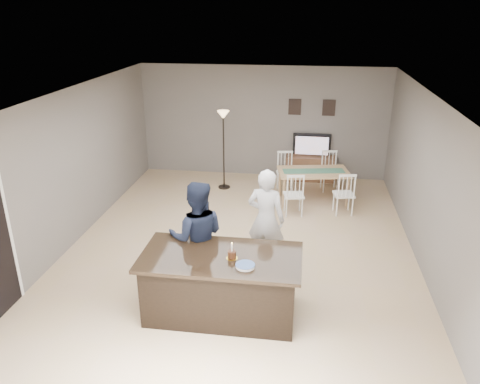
# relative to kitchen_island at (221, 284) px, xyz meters

# --- Properties ---
(floor) EXTENTS (8.00, 8.00, 0.00)m
(floor) POSITION_rel_kitchen_island_xyz_m (0.00, 1.80, -0.45)
(floor) COLOR tan
(floor) RESTS_ON ground
(room_shell) EXTENTS (8.00, 8.00, 8.00)m
(room_shell) POSITION_rel_kitchen_island_xyz_m (0.00, 1.80, 1.22)
(room_shell) COLOR slate
(room_shell) RESTS_ON floor
(kitchen_island) EXTENTS (2.15, 1.10, 0.90)m
(kitchen_island) POSITION_rel_kitchen_island_xyz_m (0.00, 0.00, 0.00)
(kitchen_island) COLOR black
(kitchen_island) RESTS_ON floor
(tv_console) EXTENTS (1.20, 0.40, 0.60)m
(tv_console) POSITION_rel_kitchen_island_xyz_m (1.20, 5.57, -0.15)
(tv_console) COLOR brown
(tv_console) RESTS_ON floor
(television) EXTENTS (0.91, 0.12, 0.53)m
(television) POSITION_rel_kitchen_island_xyz_m (1.20, 5.64, 0.41)
(television) COLOR black
(television) RESTS_ON tv_console
(tv_screen_glow) EXTENTS (0.78, 0.00, 0.78)m
(tv_screen_glow) POSITION_rel_kitchen_island_xyz_m (1.20, 5.56, 0.42)
(tv_screen_glow) COLOR orange
(tv_screen_glow) RESTS_ON tv_console
(picture_frames) EXTENTS (1.10, 0.02, 0.38)m
(picture_frames) POSITION_rel_kitchen_island_xyz_m (1.15, 5.78, 1.30)
(picture_frames) COLOR black
(picture_frames) RESTS_ON room_shell
(woman) EXTENTS (0.69, 0.53, 1.67)m
(woman) POSITION_rel_kitchen_island_xyz_m (0.48, 1.35, 0.38)
(woman) COLOR silver
(woman) RESTS_ON floor
(man) EXTENTS (0.93, 0.77, 1.72)m
(man) POSITION_rel_kitchen_island_xyz_m (-0.45, 0.55, 0.41)
(man) COLOR #171E34
(man) RESTS_ON floor
(birthday_cake) EXTENTS (0.15, 0.15, 0.24)m
(birthday_cake) POSITION_rel_kitchen_island_xyz_m (0.16, -0.05, 0.50)
(birthday_cake) COLOR gold
(birthday_cake) RESTS_ON kitchen_island
(plate_stack) EXTENTS (0.25, 0.25, 0.04)m
(plate_stack) POSITION_rel_kitchen_island_xyz_m (0.36, -0.25, 0.47)
(plate_stack) COLOR white
(plate_stack) RESTS_ON kitchen_island
(dining_table) EXTENTS (1.70, 1.91, 0.91)m
(dining_table) POSITION_rel_kitchen_island_xyz_m (1.25, 4.20, 0.12)
(dining_table) COLOR tan
(dining_table) RESTS_ON floor
(floor_lamp) EXTENTS (0.27, 0.27, 1.82)m
(floor_lamp) POSITION_rel_kitchen_island_xyz_m (-0.80, 4.75, 0.96)
(floor_lamp) COLOR black
(floor_lamp) RESTS_ON floor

